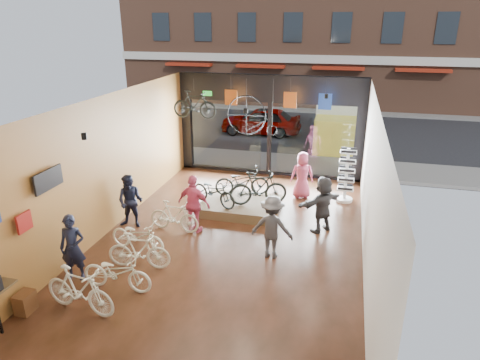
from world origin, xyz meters
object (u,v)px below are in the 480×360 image
(floor_bike_1, at_px, (79,290))
(penny_farthing, at_px, (254,117))
(floor_bike_2, at_px, (117,272))
(customer_1, at_px, (131,201))
(display_bike_mid, at_px, (258,188))
(display_bike_right, at_px, (242,181))
(sunglasses_rack, at_px, (346,175))
(customer_3, at_px, (272,227))
(box_truck, at_px, (338,120))
(customer_4, at_px, (302,175))
(customer_2, at_px, (194,204))
(display_bike_left, at_px, (214,191))
(hung_bike, at_px, (194,105))
(floor_bike_5, at_px, (174,216))
(display_platform, at_px, (240,206))
(street_car, at_px, (261,121))
(customer_5, at_px, (323,204))
(floor_bike_4, at_px, (138,236))
(customer_0, at_px, (73,248))
(floor_bike_3, at_px, (139,251))

(floor_bike_1, height_order, penny_farthing, penny_farthing)
(floor_bike_2, distance_m, customer_1, 3.16)
(display_bike_mid, relative_size, display_bike_right, 1.02)
(floor_bike_2, bearing_deg, sunglasses_rack, -36.72)
(customer_3, bearing_deg, box_truck, -92.33)
(customer_3, bearing_deg, customer_4, -90.27)
(display_bike_right, xyz_separation_m, customer_2, (-0.81, -2.28, 0.09))
(display_bike_left, xyz_separation_m, customer_2, (-0.17, -1.29, 0.11))
(penny_farthing, bearing_deg, hung_bike, -166.83)
(floor_bike_2, height_order, floor_bike_5, floor_bike_5)
(floor_bike_5, height_order, display_platform, floor_bike_5)
(street_car, height_order, hung_bike, hung_bike)
(customer_2, distance_m, customer_5, 3.60)
(display_bike_mid, relative_size, customer_5, 1.09)
(floor_bike_4, relative_size, customer_2, 0.94)
(floor_bike_2, relative_size, sunglasses_rack, 0.90)
(box_truck, distance_m, sunglasses_rack, 7.08)
(display_bike_right, bearing_deg, sunglasses_rack, -89.26)
(floor_bike_1, height_order, display_platform, floor_bike_1)
(box_truck, bearing_deg, display_platform, -106.92)
(customer_5, relative_size, hung_bike, 1.03)
(customer_0, xyz_separation_m, customer_3, (4.23, 2.08, 0.03))
(floor_bike_1, height_order, display_bike_left, display_bike_left)
(street_car, bearing_deg, customer_0, -5.80)
(street_car, height_order, display_platform, street_car)
(floor_bike_3, height_order, floor_bike_5, floor_bike_3)
(box_truck, height_order, floor_bike_3, box_truck)
(floor_bike_5, height_order, customer_1, customer_1)
(display_bike_mid, height_order, customer_0, customer_0)
(floor_bike_2, bearing_deg, floor_bike_4, 12.25)
(customer_4, bearing_deg, customer_5, 99.00)
(display_bike_right, xyz_separation_m, sunglasses_rack, (3.26, 1.02, 0.15))
(floor_bike_4, bearing_deg, floor_bike_5, -12.00)
(display_bike_left, bearing_deg, display_platform, -36.81)
(floor_bike_5, xyz_separation_m, customer_0, (-1.30, -2.80, 0.35))
(customer_2, relative_size, customer_3, 1.03)
(display_platform, relative_size, display_bike_left, 1.43)
(floor_bike_4, distance_m, customer_3, 3.49)
(floor_bike_2, xyz_separation_m, display_bike_right, (1.52, 5.33, 0.33))
(floor_bike_4, distance_m, display_platform, 3.66)
(floor_bike_1, bearing_deg, floor_bike_4, 8.33)
(display_bike_left, relative_size, sunglasses_rack, 0.92)
(customer_1, bearing_deg, floor_bike_3, -62.18)
(display_platform, height_order, display_bike_mid, display_bike_mid)
(customer_0, relative_size, customer_2, 0.94)
(street_car, relative_size, hung_bike, 2.62)
(customer_3, bearing_deg, floor_bike_2, 40.02)
(customer_0, xyz_separation_m, hung_bike, (0.68, 6.45, 2.13))
(display_bike_mid, height_order, customer_3, customer_3)
(display_platform, bearing_deg, floor_bike_3, -112.13)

